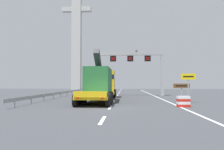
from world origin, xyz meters
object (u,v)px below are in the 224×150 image
(bridge_pylon_distant, at_px, (77,24))
(crash_barrier_striped, at_px, (183,102))
(overhead_lane_gantry, at_px, (140,61))
(exit_sign_yellow, at_px, (188,81))
(tourist_info_sign_brown, at_px, (182,88))
(heavy_haul_truck_yellow, at_px, (102,83))

(bridge_pylon_distant, bearing_deg, crash_barrier_striped, -66.79)
(overhead_lane_gantry, distance_m, crash_barrier_striped, 15.99)
(overhead_lane_gantry, height_order, bridge_pylon_distant, bridge_pylon_distant)
(exit_sign_yellow, height_order, tourist_info_sign_brown, exit_sign_yellow)
(heavy_haul_truck_yellow, height_order, tourist_info_sign_brown, heavy_haul_truck_yellow)
(crash_barrier_striped, bearing_deg, tourist_info_sign_brown, 76.59)
(heavy_haul_truck_yellow, xyz_separation_m, crash_barrier_striped, (7.54, -6.88, -1.54))
(exit_sign_yellow, bearing_deg, heavy_haul_truck_yellow, 159.87)
(crash_barrier_striped, bearing_deg, exit_sign_yellow, 67.60)
(exit_sign_yellow, height_order, bridge_pylon_distant, bridge_pylon_distant)
(overhead_lane_gantry, relative_size, bridge_pylon_distant, 0.26)
(tourist_info_sign_brown, bearing_deg, heavy_haul_truck_yellow, 170.51)
(overhead_lane_gantry, distance_m, exit_sign_yellow, 12.50)
(heavy_haul_truck_yellow, bearing_deg, overhead_lane_gantry, 57.99)
(heavy_haul_truck_yellow, bearing_deg, crash_barrier_striped, -42.39)
(crash_barrier_striped, relative_size, bridge_pylon_distant, 0.03)
(overhead_lane_gantry, xyz_separation_m, crash_barrier_striped, (2.45, -15.01, -4.96))
(bridge_pylon_distant, bearing_deg, exit_sign_yellow, -63.43)
(exit_sign_yellow, xyz_separation_m, tourist_info_sign_brown, (-0.19, 1.83, -0.72))
(bridge_pylon_distant, bearing_deg, heavy_haul_truck_yellow, -72.72)
(exit_sign_yellow, distance_m, tourist_info_sign_brown, 1.97)
(heavy_haul_truck_yellow, bearing_deg, exit_sign_yellow, -20.13)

